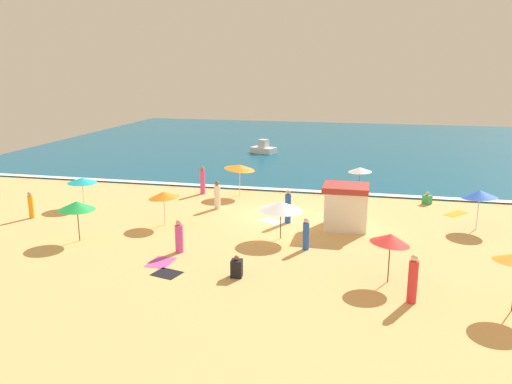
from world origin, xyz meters
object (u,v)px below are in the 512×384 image
object	(u,v)px
beach_umbrella_8	(480,194)
beachgoer_6	(288,207)
beach_umbrella_6	(360,170)
beachgoer_9	(217,196)
beach_umbrella_7	(240,167)
beachgoer_0	(306,234)
beachgoer_4	(413,280)
beachgoer_7	(31,205)
beachgoer_2	(179,237)
beachgoer_5	(427,199)
beachgoer_1	(203,181)
small_boat_0	(263,149)
beach_umbrella_0	(82,180)
beach_umbrella_2	(164,195)
beach_umbrella_5	(77,205)
beach_umbrella_1	(390,239)
lifeguard_cabana	(345,206)
beachgoer_3	(237,268)
beach_umbrella_4	(281,206)

from	to	relation	value
beach_umbrella_8	beachgoer_6	world-z (taller)	beach_umbrella_8
beach_umbrella_6	beachgoer_9	world-z (taller)	beach_umbrella_6
beach_umbrella_6	beach_umbrella_7	bearing A→B (deg)	-176.70
beachgoer_0	beach_umbrella_6	bearing A→B (deg)	77.69
beachgoer_4	beach_umbrella_8	bearing A→B (deg)	68.29
beach_umbrella_8	beachgoer_7	xyz separation A→B (m)	(-24.75, -3.57, -1.18)
beachgoer_2	beachgoer_5	world-z (taller)	beachgoer_2
beachgoer_5	beachgoer_6	distance (m)	10.00
beachgoer_2	beachgoer_7	world-z (taller)	beachgoer_2
beachgoer_1	small_boat_0	xyz separation A→B (m)	(0.66, 16.77, -0.39)
beach_umbrella_0	beachgoer_2	distance (m)	10.74
beach_umbrella_0	beachgoer_2	bearing A→B (deg)	-35.28
beach_umbrella_6	small_boat_0	distance (m)	19.04
beachgoer_2	beachgoer_6	world-z (taller)	beachgoer_6
beach_umbrella_0	beach_umbrella_6	xyz separation A→B (m)	(16.68, 5.41, 0.36)
beach_umbrella_2	beach_umbrella_8	world-z (taller)	beach_umbrella_8
beach_umbrella_0	beach_umbrella_8	world-z (taller)	beach_umbrella_8
beach_umbrella_5	beachgoer_7	size ratio (longest dim) A/B	1.34
beachgoer_6	beachgoer_1	bearing A→B (deg)	142.09
beachgoer_7	small_boat_0	distance (m)	25.90
small_boat_0	beach_umbrella_5	bearing A→B (deg)	-97.48
beach_umbrella_6	beachgoer_6	bearing A→B (deg)	-122.37
beachgoer_6	beachgoer_4	bearing A→B (deg)	-55.07
beach_umbrella_2	beach_umbrella_8	bearing A→B (deg)	10.41
beach_umbrella_1	beach_umbrella_6	bearing A→B (deg)	97.17
beachgoer_0	beachgoer_6	size ratio (longest dim) A/B	0.82
lifeguard_cabana	beach_umbrella_1	xyz separation A→B (m)	(2.17, -6.84, 0.64)
beach_umbrella_2	beachgoer_4	bearing A→B (deg)	-28.48
small_boat_0	beachgoer_2	bearing A→B (deg)	-86.09
lifeguard_cabana	beachgoer_0	world-z (taller)	lifeguard_cabana
beachgoer_1	beach_umbrella_8	bearing A→B (deg)	-13.72
beachgoer_3	beachgoer_5	bearing A→B (deg)	57.61
beach_umbrella_0	beachgoer_4	bearing A→B (deg)	-25.83
beach_umbrella_1	beachgoer_1	size ratio (longest dim) A/B	1.13
beachgoer_1	beach_umbrella_4	bearing A→B (deg)	-49.47
beachgoer_2	lifeguard_cabana	bearing A→B (deg)	36.50
beachgoer_4	beachgoer_2	bearing A→B (deg)	163.49
beach_umbrella_0	beachgoer_5	size ratio (longest dim) A/B	3.03
beach_umbrella_4	beachgoer_9	distance (m)	6.78
beach_umbrella_5	beach_umbrella_8	bearing A→B (deg)	18.17
beach_umbrella_2	beach_umbrella_7	distance (m)	7.69
beachgoer_2	beachgoer_6	bearing A→B (deg)	53.52
beachgoer_3	beachgoer_2	bearing A→B (deg)	146.82
beachgoer_0	beachgoer_6	bearing A→B (deg)	111.02
lifeguard_cabana	beach_umbrella_8	size ratio (longest dim) A/B	0.92
beach_umbrella_8	beachgoer_3	bearing A→B (deg)	-140.22
beach_umbrella_7	beachgoer_1	xyz separation A→B (m)	(-2.61, -0.10, -1.05)
beach_umbrella_5	beachgoer_1	size ratio (longest dim) A/B	1.10
beach_umbrella_6	small_boat_0	world-z (taller)	beach_umbrella_6
beachgoer_6	beachgoer_9	size ratio (longest dim) A/B	1.11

